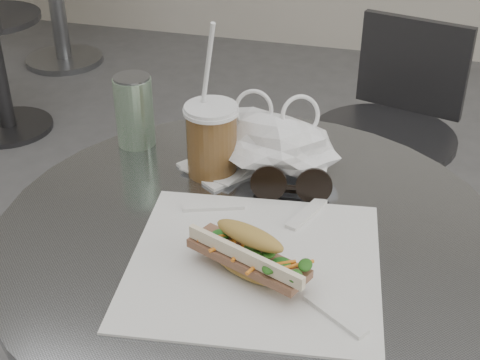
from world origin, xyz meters
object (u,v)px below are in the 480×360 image
(cafe_table, at_px, (249,358))
(iced_coffee, at_px, (212,139))
(chair_far, at_px, (383,172))
(sunglasses, at_px, (291,187))
(banh_mi, at_px, (249,254))
(drink_can, at_px, (134,111))

(cafe_table, distance_m, iced_coffee, 0.38)
(chair_far, bearing_deg, sunglasses, 97.77)
(cafe_table, height_order, iced_coffee, iced_coffee)
(banh_mi, distance_m, sunglasses, 0.20)
(sunglasses, bearing_deg, chair_far, 73.23)
(chair_far, distance_m, iced_coffee, 0.95)
(chair_far, height_order, banh_mi, banh_mi)
(cafe_table, bearing_deg, iced_coffee, 126.85)
(chair_far, relative_size, sunglasses, 5.75)
(cafe_table, relative_size, banh_mi, 3.39)
(chair_far, bearing_deg, drink_can, 75.32)
(chair_far, height_order, iced_coffee, iced_coffee)
(chair_far, height_order, sunglasses, sunglasses)
(banh_mi, bearing_deg, chair_far, 105.13)
(banh_mi, height_order, iced_coffee, iced_coffee)
(sunglasses, relative_size, drink_can, 1.00)
(cafe_table, height_order, drink_can, drink_can)
(cafe_table, bearing_deg, banh_mi, -76.19)
(drink_can, bearing_deg, chair_far, 59.71)
(iced_coffee, bearing_deg, chair_far, 71.76)
(banh_mi, xyz_separation_m, sunglasses, (0.02, 0.20, -0.01))
(drink_can, bearing_deg, iced_coffee, -20.69)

